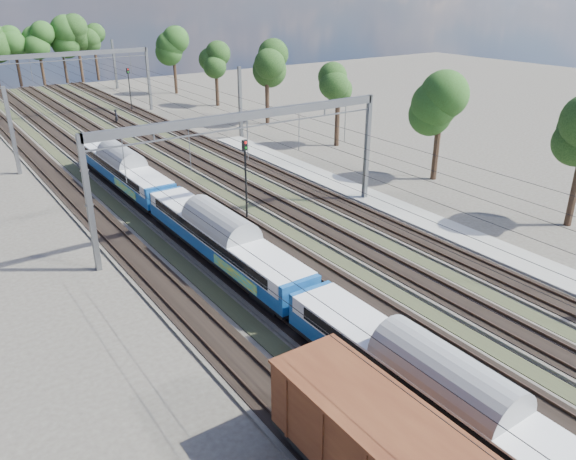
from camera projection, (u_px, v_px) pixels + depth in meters
track_bed at (170, 178)px, 53.88m from camera, size 21.00×130.00×0.34m
platform at (460, 236)px, 41.22m from camera, size 3.00×70.00×0.30m
catenary at (137, 100)px, 57.36m from camera, size 25.65×130.00×9.00m
tree_belt at (81, 48)px, 92.02m from camera, size 40.10×98.28×11.61m
emu_train at (224, 235)px, 36.09m from camera, size 2.63×55.84×3.85m
worker at (116, 117)px, 75.35m from camera, size 0.67×0.83×1.96m
signal_near at (246, 171)px, 42.65m from camera, size 0.45×0.41×6.50m
signal_far at (129, 84)px, 82.06m from camera, size 0.42×0.38×6.22m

